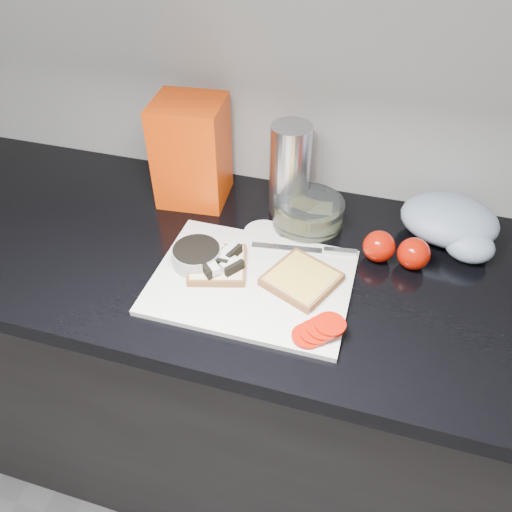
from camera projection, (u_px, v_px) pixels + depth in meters
The scene contains 14 objects.
base_cabinet at pixel (290, 389), 1.38m from camera, with size 3.50×0.60×0.86m, color black.
countertop at pixel (299, 270), 1.09m from camera, with size 3.50×0.64×0.04m, color black.
cutting_board at pixel (252, 281), 1.02m from camera, with size 0.40×0.30×0.01m, color silver.
bread_left at pixel (217, 263), 1.04m from camera, with size 0.15×0.15×0.04m.
bread_right at pixel (302, 279), 1.01m from camera, with size 0.17×0.17×0.02m.
tomato_slices at pixel (319, 330), 0.90m from camera, with size 0.10×0.10×0.02m.
knife at pixel (317, 250), 1.08m from camera, with size 0.23×0.05×0.01m.
seed_tub at pixel (197, 257), 1.04m from camera, with size 0.10×0.10×0.05m.
tub_lid at pixel (263, 233), 1.15m from camera, with size 0.09×0.09×0.01m, color white.
glass_bowl at pixel (308, 214), 1.15m from camera, with size 0.16×0.16×0.07m.
bread_bag at pixel (192, 152), 1.18m from camera, with size 0.16×0.15×0.25m, color #E13A03.
steel_canister at pixel (290, 170), 1.15m from camera, with size 0.09×0.09×0.22m, color silver.
grocery_bag at pixel (452, 223), 1.10m from camera, with size 0.23×0.21×0.09m.
whole_tomatoes at pixel (396, 250), 1.05m from camera, with size 0.14×0.07×0.07m.
Camera 1 is at (0.13, 0.41, 1.62)m, focal length 35.00 mm.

